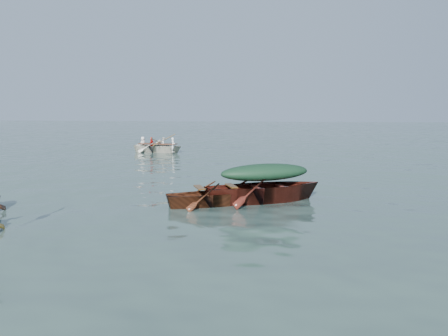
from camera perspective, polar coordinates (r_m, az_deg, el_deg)
The scene contains 8 objects.
ground at distance 13.61m, azimuth -5.24°, elevation -4.29°, with size 140.00×140.00×0.00m, color #395048.
green_tarp_boat at distance 13.52m, azimuth 5.33°, elevation -4.37°, with size 1.61×5.16×1.26m, color #541D13.
open_wooden_boat at distance 13.00m, azimuth -1.12°, elevation -4.84°, with size 1.25×4.03×0.92m, color #562815.
rowed_boat at distance 27.90m, azimuth -8.62°, elevation 2.01°, with size 1.32×4.41×1.06m, color silver.
green_tarp_cover at distance 13.35m, azimuth 5.38°, elevation -0.65°, with size 0.88×2.84×0.52m, color #14321E.
thwart_benches at distance 12.90m, azimuth -1.13°, elevation -2.77°, with size 0.75×2.01×0.04m, color #482B11, non-canonical shape.
rowers at distance 27.82m, azimuth -8.65°, elevation 3.88°, with size 1.19×3.09×0.76m, color white.
oars at distance 27.84m, azimuth -8.64°, elevation 3.16°, with size 2.60×0.60×0.06m, color olive, non-canonical shape.
Camera 1 is at (2.82, -12.99, 2.91)m, focal length 35.00 mm.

